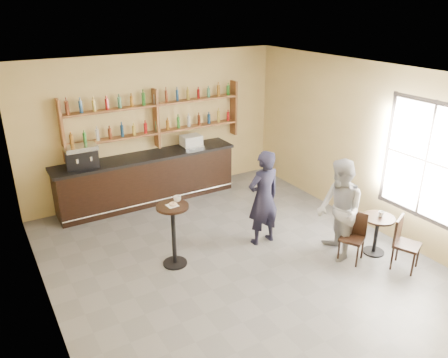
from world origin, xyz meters
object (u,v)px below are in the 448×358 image
pedestal_table (174,235)px  cafe_table (376,235)px  patron_second (339,210)px  man_main (263,198)px  chair_west (352,238)px  chair_south (407,245)px  espresso_machine (82,156)px  pastry_case (191,141)px  bar_counter (148,179)px

pedestal_table → cafe_table: pedestal_table is taller
pedestal_table → patron_second: 2.85m
man_main → chair_west: size_ratio=2.07×
chair_south → patron_second: patron_second is taller
chair_south → patron_second: size_ratio=0.51×
pedestal_table → man_main: size_ratio=0.62×
espresso_machine → man_main: size_ratio=0.35×
espresso_machine → pastry_case: size_ratio=1.36×
espresso_machine → cafe_table: 5.84m
bar_counter → chair_west: size_ratio=4.63×
cafe_table → bar_counter: bearing=122.9°
cafe_table → patron_second: patron_second is taller
espresso_machine → chair_south: espresso_machine is taller
chair_west → patron_second: 0.54m
pedestal_table → patron_second: size_ratio=0.62×
pastry_case → patron_second: (0.89, -3.83, -0.33)m
pedestal_table → chair_west: (2.69, -1.45, -0.12)m
bar_counter → chair_south: 5.45m
pastry_case → chair_west: size_ratio=0.53×
chair_west → patron_second: (-0.13, 0.24, 0.46)m
chair_south → cafe_table: bearing=70.8°
patron_second → pastry_case: bearing=-145.2°
espresso_machine → man_main: man_main is taller
cafe_table → chair_west: size_ratio=0.82×
pedestal_table → man_main: 1.76m
pedestal_table → chair_west: bearing=-28.4°
pastry_case → espresso_machine: bearing=-174.5°
bar_counter → pastry_case: 1.29m
chair_south → patron_second: bearing=105.2°
man_main → chair_west: bearing=125.0°
pastry_case → pedestal_table: pastry_case is taller
bar_counter → man_main: (1.16, -2.77, 0.36)m
man_main → pastry_case: bearing=-90.3°
bar_counter → espresso_machine: size_ratio=6.46×
man_main → cafe_table: 2.10m
chair_south → bar_counter: bearing=96.0°
bar_counter → pedestal_table: pedestal_table is taller
bar_counter → chair_west: bearing=-62.5°
man_main → cafe_table: size_ratio=2.52×
bar_counter → man_main: bearing=-67.3°
bar_counter → espresso_machine: espresso_machine is taller
pastry_case → chair_west: pastry_case is taller
pastry_case → man_main: (0.06, -2.77, -0.33)m
pedestal_table → cafe_table: size_ratio=1.56×
chair_west → pedestal_table: bearing=-145.8°
pedestal_table → cafe_table: (3.24, -1.50, -0.20)m
pedestal_table → chair_west: 3.06m
chair_west → bar_counter: bearing=-180.0°
pastry_case → cafe_table: bearing=-63.6°
espresso_machine → pastry_case: 2.46m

